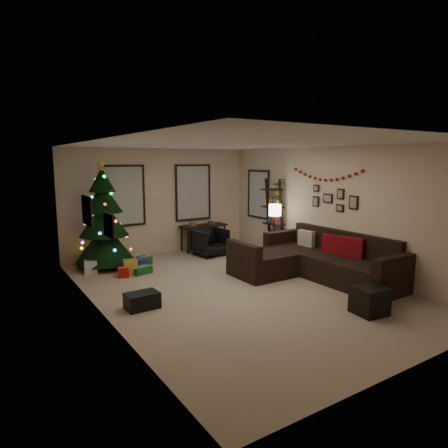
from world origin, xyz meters
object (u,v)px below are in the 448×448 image
at_px(sofa, 314,262).
at_px(bookshelf, 274,219).
at_px(christmas_tree, 104,223).
at_px(desk_chair, 210,242).
at_px(desk, 203,228).

distance_m(sofa, bookshelf, 2.08).
distance_m(christmas_tree, desk_chair, 2.67).
distance_m(christmas_tree, bookshelf, 4.11).
bearing_deg(desk, bookshelf, -52.55).
bearing_deg(bookshelf, sofa, -104.79).
xyz_separation_m(christmas_tree, desk, (2.75, 0.32, -0.40)).
distance_m(desk, bookshelf, 1.97).
bearing_deg(sofa, christmas_tree, 137.57).
height_order(desk_chair, bookshelf, bookshelf).
bearing_deg(desk, desk_chair, -105.74).
relative_size(christmas_tree, desk_chair, 3.49).
bearing_deg(desk, christmas_tree, -173.33).
xyz_separation_m(christmas_tree, bookshelf, (3.93, -1.22, -0.07)).
bearing_deg(desk_chair, christmas_tree, 166.66).
relative_size(desk, desk_chair, 1.82).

